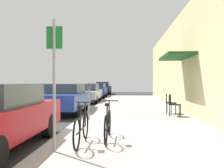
% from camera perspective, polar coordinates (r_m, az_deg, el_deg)
% --- Properties ---
extents(ground_plane, '(60.00, 60.00, 0.00)m').
position_cam_1_polar(ground_plane, '(7.51, -10.89, -11.02)').
color(ground_plane, '#2D2D30').
extents(sidewalk_slab, '(4.50, 32.00, 0.12)m').
position_cam_1_polar(sidewalk_slab, '(9.25, 6.12, -8.46)').
color(sidewalk_slab, '#9E9B93').
rests_on(sidewalk_slab, ground_plane).
extents(building_facade, '(1.40, 32.00, 4.96)m').
position_cam_1_polar(building_facade, '(9.61, 20.63, 6.31)').
color(building_facade, beige).
rests_on(building_facade, ground_plane).
extents(parked_car_1, '(1.80, 4.40, 1.41)m').
position_cam_1_polar(parked_car_1, '(11.92, -10.76, -3.20)').
color(parked_car_1, navy).
rests_on(parked_car_1, ground_plane).
extents(parked_car_2, '(1.80, 4.40, 1.37)m').
position_cam_1_polar(parked_car_2, '(18.16, -5.80, -2.03)').
color(parked_car_2, '#B7B7BC').
rests_on(parked_car_2, ground_plane).
extents(parked_car_3, '(1.80, 4.40, 1.37)m').
position_cam_1_polar(parked_car_3, '(23.87, -3.57, -1.42)').
color(parked_car_3, navy).
rests_on(parked_car_3, ground_plane).
extents(parked_car_4, '(1.80, 4.40, 1.53)m').
position_cam_1_polar(parked_car_4, '(30.08, -2.11, -0.93)').
color(parked_car_4, black).
rests_on(parked_car_4, ground_plane).
extents(parking_meter, '(0.12, 0.10, 1.32)m').
position_cam_1_polar(parking_meter, '(8.87, -5.47, -3.46)').
color(parking_meter, slate).
rests_on(parking_meter, sidewalk_slab).
extents(street_sign, '(0.32, 0.06, 2.60)m').
position_cam_1_polar(street_sign, '(4.93, -13.35, 2.18)').
color(street_sign, gray).
rests_on(street_sign, sidewalk_slab).
extents(bicycle_0, '(0.46, 1.71, 0.90)m').
position_cam_1_polar(bicycle_0, '(5.87, -1.00, -9.46)').
color(bicycle_0, black).
rests_on(bicycle_0, sidewalk_slab).
extents(bicycle_1, '(0.46, 1.71, 0.90)m').
position_cam_1_polar(bicycle_1, '(5.50, -7.11, -10.14)').
color(bicycle_1, black).
rests_on(bicycle_1, sidewalk_slab).
extents(cafe_chair_0, '(0.56, 0.56, 0.87)m').
position_cam_1_polar(cafe_chair_0, '(10.19, 14.08, -4.45)').
color(cafe_chair_0, black).
rests_on(cafe_chair_0, sidewalk_slab).
extents(cafe_chair_1, '(0.52, 0.52, 0.87)m').
position_cam_1_polar(cafe_chair_1, '(11.00, 13.26, -4.09)').
color(cafe_chair_1, black).
rests_on(cafe_chair_1, sidewalk_slab).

